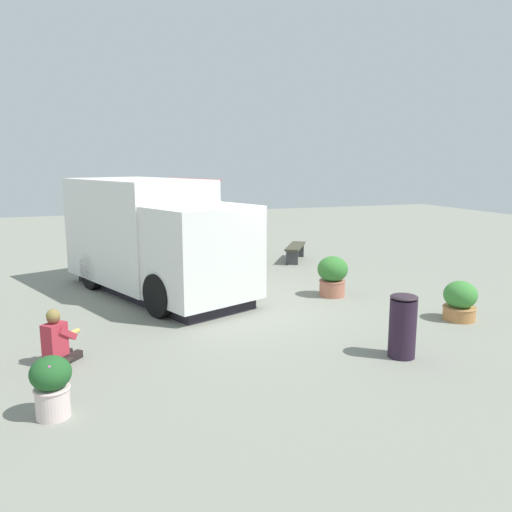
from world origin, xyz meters
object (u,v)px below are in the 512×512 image
object	(u,v)px
plaza_bench	(295,249)
planter_flowering_near	(460,301)
planter_flowering_far	(332,275)
food_truck	(154,239)
person_customer	(57,344)
trash_bin	(403,325)
planter_flowering_side	(51,384)

from	to	relation	value
plaza_bench	planter_flowering_near	bearing A→B (deg)	-175.11
plaza_bench	planter_flowering_far	bearing A→B (deg)	167.59
planter_flowering_far	food_truck	bearing A→B (deg)	65.99
person_customer	trash_bin	bearing A→B (deg)	-106.22
planter_flowering_near	trash_bin	xyz separation A→B (m)	(-1.21, 2.13, 0.13)
food_truck	planter_flowering_near	size ratio (longest dim) A/B	7.35
person_customer	plaza_bench	xyz separation A→B (m)	(6.17, -6.52, 0.04)
trash_bin	food_truck	bearing A→B (deg)	29.68
planter_flowering_side	plaza_bench	distance (m)	10.20
planter_flowering_side	planter_flowering_far	bearing A→B (deg)	-55.97
planter_flowering_side	trash_bin	xyz separation A→B (m)	(0.24, -4.94, 0.09)
planter_flowering_near	trash_bin	distance (m)	2.45
planter_flowering_near	trash_bin	size ratio (longest dim) A/B	0.76
person_customer	planter_flowering_near	world-z (taller)	person_customer
planter_flowering_near	person_customer	bearing A→B (deg)	88.19
planter_flowering_side	plaza_bench	xyz separation A→B (m)	(7.85, -6.52, -0.05)
food_truck	planter_flowering_far	bearing A→B (deg)	-114.01
food_truck	planter_flowering_far	size ratio (longest dim) A/B	6.14
planter_flowering_near	planter_flowering_far	bearing A→B (deg)	31.44
food_truck	person_customer	distance (m)	4.34
person_customer	plaza_bench	bearing A→B (deg)	-46.58
planter_flowering_side	plaza_bench	size ratio (longest dim) A/B	0.47
planter_flowering_side	person_customer	bearing A→B (deg)	-0.27
person_customer	planter_flowering_far	xyz separation A→B (m)	(2.13, -5.63, 0.16)
planter_flowering_far	plaza_bench	xyz separation A→B (m)	(4.04, -0.89, -0.12)
person_customer	planter_flowering_side	xyz separation A→B (m)	(-1.68, 0.01, 0.09)
food_truck	planter_flowering_far	xyz separation A→B (m)	(-1.62, -3.65, -0.75)
planter_flowering_side	plaza_bench	bearing A→B (deg)	-39.75
planter_flowering_near	planter_flowering_side	size ratio (longest dim) A/B	1.00
trash_bin	planter_flowering_side	bearing A→B (deg)	92.83
food_truck	plaza_bench	distance (m)	5.21
person_customer	planter_flowering_near	xyz separation A→B (m)	(-0.22, -7.06, 0.06)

